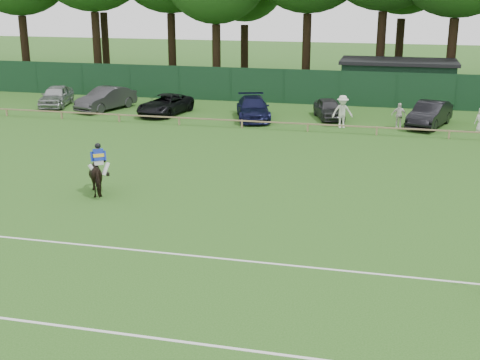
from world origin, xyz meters
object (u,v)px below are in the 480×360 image
(sedan_silver, at_px, (56,96))
(spectator_mid, at_px, (399,115))
(suv_black, at_px, (165,105))
(estate_black, at_px, (430,114))
(sedan_navy, at_px, (253,108))
(spectator_left, at_px, (342,112))
(horse_dark, at_px, (100,175))
(utility_shed, at_px, (397,80))
(sedan_grey, at_px, (106,99))
(hatch_grey, at_px, (329,109))

(sedan_silver, height_order, spectator_mid, spectator_mid)
(sedan_silver, xyz_separation_m, suv_black, (8.59, -1.04, -0.08))
(spectator_mid, bearing_deg, suv_black, 170.81)
(sedan_silver, xyz_separation_m, estate_black, (25.59, -0.88, 0.02))
(sedan_silver, bearing_deg, spectator_mid, -17.36)
(sedan_silver, relative_size, sedan_navy, 0.89)
(spectator_left, bearing_deg, sedan_navy, 146.64)
(horse_dark, height_order, spectator_mid, horse_dark)
(suv_black, xyz_separation_m, sedan_navy, (6.06, -0.20, 0.05))
(sedan_silver, distance_m, utility_shed, 24.89)
(suv_black, xyz_separation_m, utility_shed, (14.97, 9.03, 0.88))
(spectator_mid, bearing_deg, sedan_navy, 170.66)
(sedan_grey, distance_m, utility_shed, 21.28)
(horse_dark, xyz_separation_m, hatch_grey, (7.58, 17.88, -0.14))
(sedan_navy, bearing_deg, spectator_left, -28.36)
(sedan_grey, height_order, suv_black, sedan_grey)
(spectator_mid, distance_m, utility_shed, 9.63)
(sedan_grey, xyz_separation_m, spectator_mid, (19.73, -1.18, -0.02))
(sedan_navy, height_order, utility_shed, utility_shed)
(estate_black, distance_m, spectator_mid, 1.97)
(sedan_navy, xyz_separation_m, spectator_left, (5.79, -1.22, 0.28))
(hatch_grey, distance_m, utility_shed, 8.94)
(sedan_grey, bearing_deg, spectator_mid, 14.91)
(sedan_silver, relative_size, utility_shed, 0.52)
(sedan_navy, bearing_deg, hatch_grey, -0.04)
(hatch_grey, relative_size, spectator_left, 1.93)
(sedan_grey, relative_size, sedan_navy, 0.96)
(spectator_mid, bearing_deg, spectator_left, -172.64)
(estate_black, bearing_deg, utility_shed, 121.48)
(suv_black, height_order, spectator_left, spectator_left)
(sedan_grey, bearing_deg, horse_dark, -47.53)
(suv_black, xyz_separation_m, hatch_grey, (10.77, 1.19, -0.01))
(sedan_silver, height_order, estate_black, estate_black)
(sedan_grey, relative_size, spectator_left, 2.39)
(utility_shed, bearing_deg, sedan_grey, -156.70)
(sedan_silver, height_order, suv_black, sedan_silver)
(hatch_grey, xyz_separation_m, spectator_mid, (4.40, -1.75, 0.11))
(sedan_navy, distance_m, utility_shed, 12.86)
(spectator_mid, bearing_deg, sedan_silver, 169.06)
(suv_black, distance_m, spectator_mid, 15.18)
(spectator_left, bearing_deg, sedan_silver, 151.65)
(suv_black, height_order, hatch_grey, suv_black)
(spectator_left, relative_size, spectator_mid, 1.31)
(horse_dark, height_order, suv_black, horse_dark)
(horse_dark, relative_size, sedan_silver, 0.43)
(sedan_navy, relative_size, spectator_mid, 3.24)
(horse_dark, bearing_deg, estate_black, -163.45)
(horse_dark, relative_size, estate_black, 0.40)
(horse_dark, height_order, sedan_navy, horse_dark)
(suv_black, height_order, utility_shed, utility_shed)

